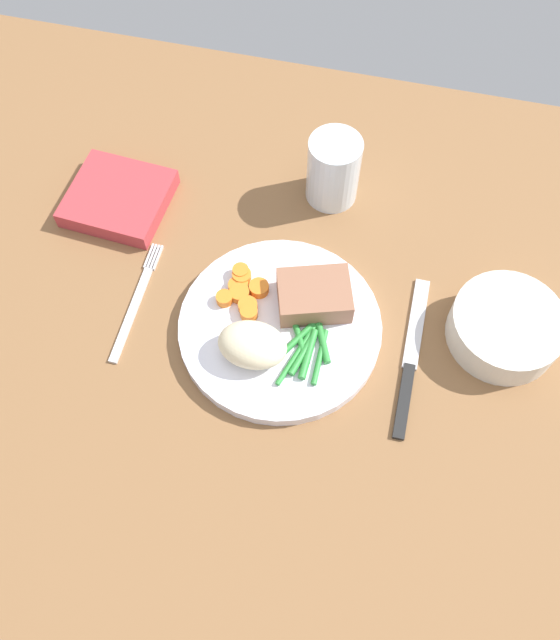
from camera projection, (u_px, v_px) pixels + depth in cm
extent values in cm
cube|color=brown|center=(267.00, 338.00, 78.95)|extent=(120.00, 90.00, 2.00)
cylinder|color=white|center=(280.00, 327.00, 77.60)|extent=(23.55, 23.55, 1.60)
cube|color=#936047|center=(314.00, 296.00, 76.84)|extent=(9.82, 8.50, 3.19)
ellipsoid|color=beige|center=(252.00, 345.00, 73.40)|extent=(7.74, 5.67, 4.03)
cylinder|color=orange|center=(239.00, 293.00, 78.23)|extent=(2.36, 2.36, 1.05)
cylinder|color=orange|center=(238.00, 286.00, 78.72)|extent=(2.42, 2.42, 0.96)
cylinder|color=orange|center=(249.00, 313.00, 76.89)|extent=(2.05, 2.05, 1.23)
cylinder|color=orange|center=(242.00, 276.00, 79.29)|extent=(2.28, 2.28, 1.13)
cylinder|color=orange|center=(224.00, 298.00, 77.83)|extent=(1.95, 1.95, 1.16)
cylinder|color=orange|center=(259.00, 288.00, 78.50)|extent=(2.35, 2.35, 1.14)
cylinder|color=orange|center=(248.00, 306.00, 77.33)|extent=(2.25, 2.25, 1.17)
cylinder|color=orange|center=(241.00, 272.00, 79.48)|extent=(1.95, 1.95, 1.28)
cylinder|color=#2D8C38|center=(302.00, 337.00, 75.72)|extent=(4.48, 7.01, 0.74)
cylinder|color=#2D8C38|center=(321.00, 340.00, 75.47)|extent=(3.21, 6.07, 0.81)
cylinder|color=#2D8C38|center=(302.00, 354.00, 74.65)|extent=(2.24, 5.56, 0.79)
cylinder|color=#2D8C38|center=(308.00, 354.00, 74.62)|extent=(1.10, 6.13, 0.87)
cylinder|color=#2D8C38|center=(320.00, 357.00, 74.56)|extent=(0.67, 6.78, 0.66)
cylinder|color=#2D8C38|center=(296.00, 354.00, 74.73)|extent=(3.13, 8.18, 0.61)
cylinder|color=#2D8C38|center=(298.00, 334.00, 75.90)|extent=(4.29, 7.36, 0.71)
cube|color=silver|center=(131.00, 314.00, 79.12)|extent=(1.00, 13.00, 0.40)
cube|color=silver|center=(149.00, 256.00, 82.99)|extent=(0.24, 3.60, 0.40)
cube|color=silver|center=(152.00, 257.00, 82.94)|extent=(0.24, 3.60, 0.40)
cube|color=silver|center=(155.00, 257.00, 82.90)|extent=(0.24, 3.60, 0.40)
cube|color=silver|center=(158.00, 258.00, 82.86)|extent=(0.24, 3.60, 0.40)
cube|color=black|center=(404.00, 401.00, 73.94)|extent=(1.30, 9.00, 0.64)
cube|color=silver|center=(416.00, 323.00, 78.53)|extent=(1.70, 12.00, 0.40)
cylinder|color=silver|center=(333.00, 170.00, 83.74)|extent=(6.68, 6.68, 9.33)
cylinder|color=silver|center=(332.00, 184.00, 86.20)|extent=(6.15, 6.15, 3.75)
cylinder|color=silver|center=(505.00, 328.00, 76.06)|extent=(12.79, 12.79, 4.30)
cylinder|color=#B24C3F|center=(508.00, 324.00, 75.21)|extent=(10.87, 10.87, 2.37)
cube|color=#B2383D|center=(119.00, 198.00, 86.01)|extent=(13.02, 12.34, 2.36)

